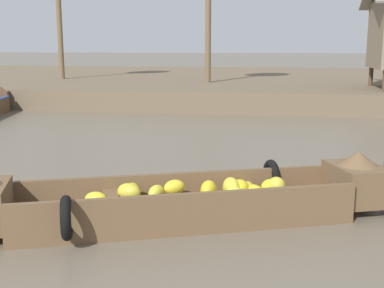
{
  "coord_description": "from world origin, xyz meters",
  "views": [
    {
      "loc": [
        2.05,
        -0.6,
        2.28
      ],
      "look_at": [
        0.75,
        7.12,
        0.71
      ],
      "focal_mm": 45.93,
      "sensor_mm": 36.0,
      "label": 1
    }
  ],
  "objects": [
    {
      "name": "ground_plane",
      "position": [
        0.0,
        10.0,
        0.0
      ],
      "size": [
        300.0,
        300.0,
        0.0
      ],
      "primitive_type": "plane",
      "color": "#665B4C"
    },
    {
      "name": "banana_boat",
      "position": [
        0.94,
        5.48,
        0.3
      ],
      "size": [
        5.58,
        2.88,
        0.84
      ],
      "color": "brown",
      "rests_on": "ground"
    },
    {
      "name": "riverbank_strip",
      "position": [
        0.0,
        25.6,
        0.38
      ],
      "size": [
        160.0,
        20.0,
        0.75
      ],
      "primitive_type": "cube",
      "color": "brown",
      "rests_on": "ground"
    }
  ]
}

